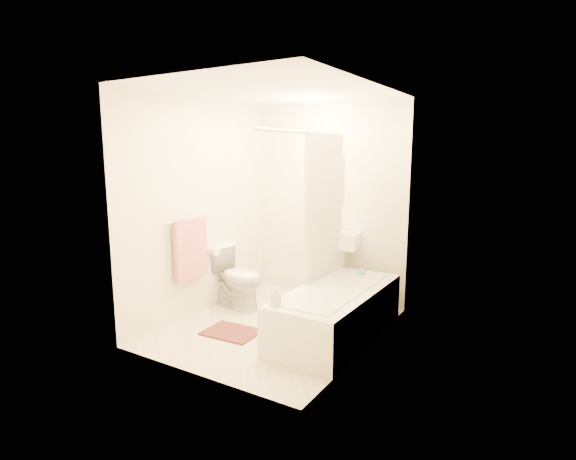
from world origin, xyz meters
The scene contains 17 objects.
floor centered at (0.00, 0.00, 0.00)m, with size 2.40×2.40×0.00m, color beige.
ceiling centered at (0.00, 0.00, 2.40)m, with size 2.40×2.40×0.00m, color white.
wall_back centered at (0.00, 1.20, 1.20)m, with size 2.00×0.02×2.40m, color beige.
wall_left centered at (-1.00, 0.00, 1.20)m, with size 0.02×2.40×2.40m, color beige.
wall_right centered at (1.00, 0.00, 1.20)m, with size 0.02×2.40×2.40m, color beige.
mirror centered at (0.00, 1.18, 1.50)m, with size 0.40×0.03×0.55m, color white.
curtain_rod centered at (0.30, 0.10, 2.00)m, with size 0.03×0.03×1.70m, color silver.
shower_curtain centered at (0.30, 0.50, 1.22)m, with size 0.04×0.80×1.55m, color silver.
towel_bar centered at (-0.96, -0.25, 1.10)m, with size 0.02×0.02×0.60m, color silver.
towel centered at (-0.93, -0.25, 0.78)m, with size 0.06×0.45×0.66m, color #CC7266.
toilet_paper centered at (-0.93, 0.12, 0.70)m, with size 0.12×0.12×0.11m, color white.
toilet centered at (-0.75, 0.30, 0.36)m, with size 0.41×0.73×0.72m, color white.
sink centered at (0.22, 1.03, 0.48)m, with size 0.49×0.39×0.95m, color white, non-canonical shape.
bathtub centered at (0.63, 0.15, 0.24)m, with size 0.74×1.69×0.48m, color silver, non-canonical shape.
bath_mat centered at (-0.30, -0.37, 0.01)m, with size 0.54×0.41×0.02m, color #532E1E.
soap_bottle centered at (0.37, -0.56, 0.56)m, with size 0.08×0.08×0.17m, color silver.
scrub_brush centered at (0.62, 0.81, 0.50)m, with size 0.06×0.20×0.04m, color #48B671.
Camera 1 is at (2.45, -3.75, 1.81)m, focal length 28.00 mm.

